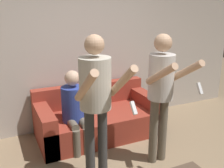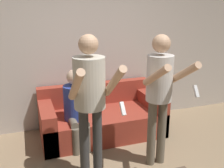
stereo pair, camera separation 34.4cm
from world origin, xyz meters
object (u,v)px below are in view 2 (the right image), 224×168
person_standing_left (90,92)px  person_standing_right (160,88)px  couch (101,118)px  person_seated (76,106)px

person_standing_left → person_standing_right: (0.85, 0.00, -0.03)m
couch → person_standing_right: size_ratio=1.13×
person_standing_left → person_seated: bearing=90.3°
person_standing_left → person_seated: 0.94m
person_standing_right → person_seated: bearing=136.3°
couch → person_standing_left: (-0.43, -1.03, 0.81)m
person_standing_right → person_seated: size_ratio=1.48×
couch → person_standing_left: 1.38m
person_standing_left → couch: bearing=67.6°
couch → person_standing_right: bearing=-67.6°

